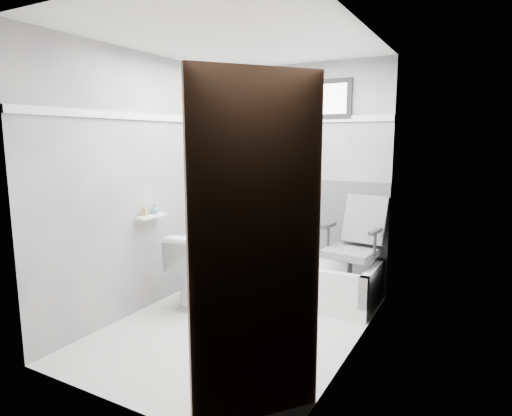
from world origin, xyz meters
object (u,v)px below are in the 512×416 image
Objects in this scene: toilet at (199,268)px; soap_bottle_a at (144,210)px; door at (273,273)px; soap_bottle_b at (155,209)px; bathtub at (303,277)px; office_chair at (351,245)px.

soap_bottle_a reaches higher than toilet.
soap_bottle_b is (-1.92, 1.34, -0.04)m from door.
bathtub is 13.80× the size of soap_bottle_a.
soap_bottle_a reaches higher than bathtub.
door reaches higher than toilet.
door is (1.60, -1.58, 0.64)m from toilet.
soap_bottle_a is (-1.92, 1.20, -0.03)m from door.
soap_bottle_b is at bearing 145.17° from door.
soap_bottle_b is (-1.65, -0.92, 0.36)m from office_chair.
soap_bottle_a is 0.14m from soap_bottle_b.
soap_bottle_b is at bearing 90.00° from soap_bottle_a.
office_chair is at bearing -160.63° from toilet.
bathtub is 1.07m from toilet.
bathtub is 0.61m from office_chair.
office_chair reaches higher than soap_bottle_b.
bathtub is 1.72m from soap_bottle_a.
toilet is at bearing -145.82° from office_chair.
toilet is (-1.33, -0.68, -0.24)m from office_chair.
soap_bottle_a is 1.09× the size of soap_bottle_b.
office_chair is (0.48, 0.05, 0.39)m from bathtub.
door reaches higher than soap_bottle_a.
soap_bottle_a is (-0.32, -0.39, 0.61)m from toilet.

